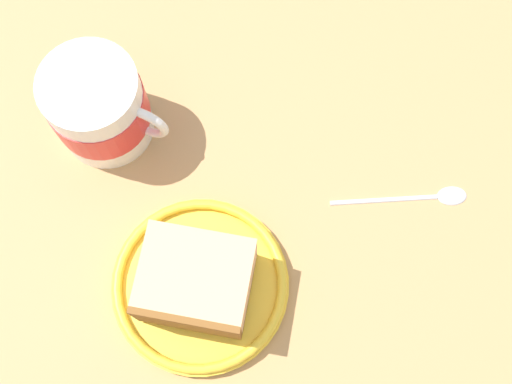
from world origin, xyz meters
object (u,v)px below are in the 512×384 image
(small_plate, at_px, (203,284))
(tea_mug, at_px, (102,106))
(cake_slice, at_px, (200,281))
(teaspoon, at_px, (431,196))

(small_plate, xyz_separation_m, tea_mug, (0.17, 0.08, 0.04))
(small_plate, bearing_deg, cake_slice, 164.95)
(small_plate, height_order, tea_mug, tea_mug)
(small_plate, xyz_separation_m, teaspoon, (0.07, -0.23, -0.01))
(tea_mug, relative_size, teaspoon, 0.84)
(small_plate, height_order, teaspoon, small_plate)
(cake_slice, bearing_deg, teaspoon, -72.38)
(teaspoon, bearing_deg, small_plate, 107.07)
(small_plate, distance_m, teaspoon, 0.24)
(cake_slice, relative_size, teaspoon, 0.83)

